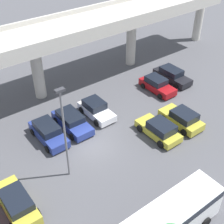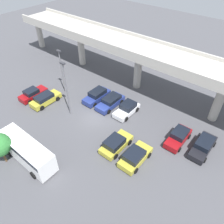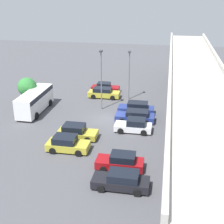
{
  "view_description": "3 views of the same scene",
  "coord_description": "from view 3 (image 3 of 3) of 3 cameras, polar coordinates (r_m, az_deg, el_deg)",
  "views": [
    {
      "loc": [
        -11.35,
        -17.5,
        19.17
      ],
      "look_at": [
        2.68,
        0.95,
        2.14
      ],
      "focal_mm": 50.0,
      "sensor_mm": 36.0,
      "label": 1
    },
    {
      "loc": [
        16.47,
        -16.32,
        20.82
      ],
      "look_at": [
        1.9,
        1.52,
        1.2
      ],
      "focal_mm": 35.0,
      "sensor_mm": 36.0,
      "label": 2
    },
    {
      "loc": [
        35.99,
        7.26,
        16.06
      ],
      "look_at": [
        0.6,
        0.78,
        1.36
      ],
      "focal_mm": 50.0,
      "sensor_mm": 36.0,
      "label": 3
    }
  ],
  "objects": [
    {
      "name": "ground_plane",
      "position": [
        40.08,
        -0.95,
        -1.41
      ],
      "size": [
        110.93,
        110.93,
        0.0
      ],
      "primitive_type": "plane",
      "color": "#4C4C51"
    },
    {
      "name": "highway_overpass",
      "position": [
        37.46,
        14.99,
        6.19
      ],
      "size": [
        52.98,
        6.13,
        7.62
      ],
      "color": "#BCB7AD",
      "rests_on": "ground_plane"
    },
    {
      "name": "parked_car_0",
      "position": [
        50.35,
        -1.29,
        4.46
      ],
      "size": [
        2.04,
        4.45,
        1.53
      ],
      "rotation": [
        0.0,
        0.0,
        1.57
      ],
      "color": "maroon",
      "rests_on": "ground_plane"
    },
    {
      "name": "parked_car_1",
      "position": [
        47.76,
        -1.54,
        3.52
      ],
      "size": [
        2.1,
        4.79,
        1.54
      ],
      "rotation": [
        0.0,
        0.0,
        1.57
      ],
      "color": "gold",
      "rests_on": "ground_plane"
    },
    {
      "name": "parked_car_2",
      "position": [
        41.82,
        4.49,
        0.7
      ],
      "size": [
        2.11,
        4.74,
        1.62
      ],
      "rotation": [
        0.0,
        0.0,
        -1.57
      ],
      "color": "navy",
      "rests_on": "ground_plane"
    },
    {
      "name": "parked_car_3",
      "position": [
        39.4,
        4.34,
        -0.75
      ],
      "size": [
        2.2,
        4.9,
        1.49
      ],
      "rotation": [
        0.0,
        0.0,
        -1.57
      ],
      "color": "navy",
      "rests_on": "ground_plane"
    },
    {
      "name": "parked_car_4",
      "position": [
        36.7,
        4.05,
        -2.5
      ],
      "size": [
        2.15,
        4.34,
        1.61
      ],
      "rotation": [
        0.0,
        0.0,
        -1.57
      ],
      "color": "silver",
      "rests_on": "ground_plane"
    },
    {
      "name": "parked_car_5",
      "position": [
        35.32,
        -6.55,
        -3.62
      ],
      "size": [
        2.23,
        4.49,
        1.6
      ],
      "rotation": [
        0.0,
        0.0,
        1.57
      ],
      "color": "gold",
      "rests_on": "ground_plane"
    },
    {
      "name": "parked_car_6",
      "position": [
        32.86,
        -8.19,
        -5.78
      ],
      "size": [
        2.26,
        4.4,
        1.61
      ],
      "rotation": [
        0.0,
        0.0,
        1.57
      ],
      "color": "gold",
      "rests_on": "ground_plane"
    },
    {
      "name": "parked_car_7",
      "position": [
        29.5,
        1.58,
        -9.07
      ],
      "size": [
        2.06,
        4.45,
        1.59
      ],
      "rotation": [
        0.0,
        0.0,
        -1.57
      ],
      "color": "maroon",
      "rests_on": "ground_plane"
    },
    {
      "name": "parked_car_8",
      "position": [
        26.98,
        1.73,
        -12.42
      ],
      "size": [
        2.09,
        4.86,
        1.55
      ],
      "rotation": [
        0.0,
        0.0,
        -1.57
      ],
      "color": "black",
      "rests_on": "ground_plane"
    },
    {
      "name": "shuttle_bus",
      "position": [
        43.35,
        -13.92,
        2.17
      ],
      "size": [
        7.9,
        2.57,
        2.82
      ],
      "rotation": [
        0.0,
        0.0,
        3.14
      ],
      "color": "white",
      "rests_on": "ground_plane"
    },
    {
      "name": "lamp_post_near_aisle",
      "position": [
        41.99,
        -1.98,
        6.63
      ],
      "size": [
        0.7,
        0.35,
        8.18
      ],
      "color": "slate",
      "rests_on": "ground_plane"
    },
    {
      "name": "lamp_post_mid_lot",
      "position": [
        46.09,
        3.16,
        7.43
      ],
      "size": [
        0.7,
        0.35,
        7.29
      ],
      "color": "slate",
      "rests_on": "ground_plane"
    },
    {
      "name": "tree_front_left",
      "position": [
        45.41,
        -15.26,
        4.44
      ],
      "size": [
        2.65,
        2.65,
        4.13
      ],
      "color": "brown",
      "rests_on": "ground_plane"
    }
  ]
}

